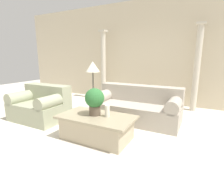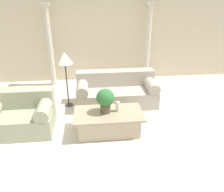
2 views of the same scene
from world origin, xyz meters
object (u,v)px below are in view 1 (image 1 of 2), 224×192
Objects in this scene: loveseat at (41,105)px; potted_plant at (94,100)px; coffee_table at (97,127)px; floor_lamp at (93,69)px; sofa_long at (137,107)px.

loveseat is 2.57× the size of potted_plant.
coffee_table is 1.00× the size of floor_lamp.
floor_lamp is at bearing -179.86° from sofa_long.
sofa_long is at bearing 25.24° from loveseat.
sofa_long reaches higher than coffee_table.
loveseat is at bearing 171.11° from coffee_table.
coffee_table is at bearing -31.39° from potted_plant.
coffee_table is (1.75, -0.27, -0.12)m from loveseat.
loveseat is at bearing -131.45° from floor_lamp.
sofa_long is 1.45× the size of floor_lamp.
floor_lamp is (-1.21, -0.00, 0.83)m from sofa_long.
potted_plant is at bearing 148.61° from coffee_table.
sofa_long is 1.45× the size of coffee_table.
potted_plant is (-0.06, 0.04, 0.50)m from coffee_table.
potted_plant is 1.53m from floor_lamp.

